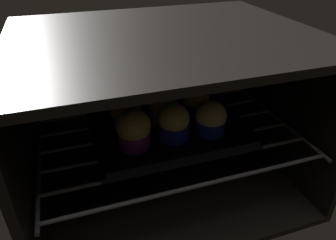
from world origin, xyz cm
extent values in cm
cube|color=black|center=(0.00, 22.00, -0.75)|extent=(59.00, 47.00, 1.50)
cube|color=black|center=(0.00, 22.00, 34.75)|extent=(59.00, 47.00, 1.50)
cube|color=black|center=(0.00, 44.75, 17.00)|extent=(59.00, 1.50, 34.00)
cube|color=black|center=(-28.75, 22.00, 17.00)|extent=(1.50, 47.00, 34.00)
cube|color=black|center=(28.75, 22.00, 17.00)|extent=(1.50, 47.00, 34.00)
cylinder|color=#4C494C|center=(0.00, 3.00, 13.60)|extent=(54.00, 0.80, 0.80)
cylinder|color=#4C494C|center=(0.00, 9.33, 13.60)|extent=(54.00, 0.80, 0.80)
cylinder|color=#4C494C|center=(0.00, 15.67, 13.60)|extent=(54.00, 0.80, 0.80)
cylinder|color=#4C494C|center=(0.00, 22.00, 13.60)|extent=(54.00, 0.80, 0.80)
cylinder|color=#4C494C|center=(0.00, 28.33, 13.60)|extent=(54.00, 0.80, 0.80)
cylinder|color=#4C494C|center=(0.00, 34.67, 13.60)|extent=(54.00, 0.80, 0.80)
cylinder|color=#4C494C|center=(0.00, 41.00, 13.60)|extent=(54.00, 0.80, 0.80)
cylinder|color=#4C494C|center=(-27.00, 22.00, 13.60)|extent=(0.80, 42.00, 0.80)
cylinder|color=#4C494C|center=(27.00, 22.00, 13.60)|extent=(0.80, 42.00, 0.80)
cube|color=black|center=(0.00, 20.34, 14.60)|extent=(32.56, 24.20, 1.20)
cube|color=black|center=(0.00, 8.64, 15.70)|extent=(32.56, 0.80, 1.00)
cube|color=black|center=(0.00, 32.04, 15.70)|extent=(32.56, 0.80, 1.00)
cube|color=black|center=(-15.88, 20.34, 15.70)|extent=(0.80, 24.20, 1.00)
cube|color=black|center=(15.88, 20.34, 15.70)|extent=(0.80, 24.20, 1.00)
cylinder|color=#7A238C|center=(-8.45, 16.25, 16.86)|extent=(6.25, 6.25, 3.31)
sphere|color=gold|center=(-8.45, 16.25, 19.87)|extent=(6.87, 6.87, 6.87)
sphere|color=#19511E|center=(-9.28, 16.09, 22.43)|extent=(2.00, 2.00, 2.00)
cylinder|color=#1928B7|center=(0.22, 16.51, 16.86)|extent=(6.25, 6.25, 3.31)
sphere|color=#DBBC60|center=(0.22, 16.51, 19.72)|extent=(6.36, 6.36, 6.36)
sphere|color=#28702D|center=(0.16, 17.01, 22.39)|extent=(1.72, 1.72, 1.72)
cylinder|color=#1928B7|center=(7.98, 15.99, 16.86)|extent=(6.25, 6.25, 3.31)
sphere|color=#E0CC7A|center=(7.98, 15.99, 19.24)|extent=(6.53, 6.53, 6.53)
sphere|color=#19511E|center=(8.22, 16.40, 21.29)|extent=(2.01, 2.01, 2.01)
cylinder|color=#7A238C|center=(-8.37, 24.50, 16.86)|extent=(6.25, 6.25, 3.31)
sphere|color=gold|center=(-8.37, 24.50, 19.30)|extent=(6.69, 6.69, 6.69)
sphere|color=#1E6023|center=(-9.07, 25.39, 21.89)|extent=(2.14, 2.14, 2.14)
cylinder|color=silver|center=(0.28, 24.37, 16.86)|extent=(6.25, 6.25, 3.31)
sphere|color=gold|center=(0.28, 24.37, 19.55)|extent=(6.78, 6.78, 6.78)
sphere|color=#19511E|center=(-0.32, 23.08, 22.39)|extent=(2.05, 2.05, 2.05)
cylinder|color=#1928B7|center=(7.99, 24.13, 16.86)|extent=(6.25, 6.25, 3.31)
sphere|color=#DBBC60|center=(7.99, 24.13, 19.08)|extent=(6.18, 6.18, 6.18)
sphere|color=#28702D|center=(8.55, 23.70, 21.57)|extent=(1.77, 1.77, 1.77)
camera|label=1|loc=(-18.44, -34.53, 52.37)|focal=33.64mm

